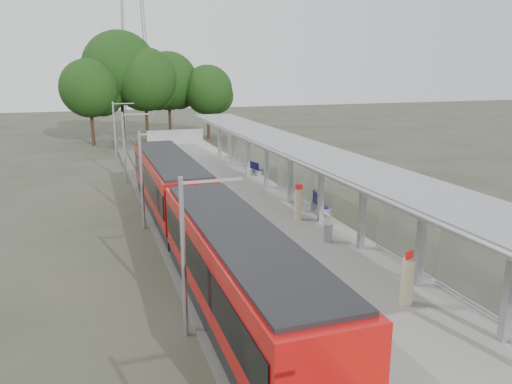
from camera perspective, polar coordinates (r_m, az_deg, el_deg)
trackbed at (r=29.55m, az=-9.39°, el=-2.93°), size 3.00×70.00×0.24m
platform at (r=30.45m, az=-1.05°, el=-1.48°), size 6.00×50.00×1.00m
tactile_strip at (r=29.66m, az=-5.75°, el=-0.95°), size 0.60×50.00×0.02m
end_fence at (r=54.10m, az=-9.21°, el=6.41°), size 6.00×0.10×1.20m
train at (r=23.17m, az=-7.01°, el=-2.63°), size 2.74×27.60×3.62m
canopy at (r=26.70m, az=4.73°, el=4.39°), size 3.27×38.00×3.66m
tree_cluster at (r=61.45m, az=-13.01°, el=12.54°), size 20.01×10.22×12.87m
catenary_masts at (r=27.68m, az=-12.77°, el=1.72°), size 2.08×48.16×5.40m
bench_mid at (r=26.99m, az=7.20°, el=-1.21°), size 0.84×1.75×1.15m
bench_far at (r=36.64m, az=-0.06°, el=2.79°), size 0.64×1.41×0.93m
info_pillar_near at (r=17.47m, az=16.91°, el=-9.71°), size 0.42×0.42×1.88m
info_pillar_far at (r=25.78m, az=4.89°, el=-1.41°), size 0.42×0.42×1.86m
litter_bin at (r=22.76m, az=8.23°, el=-4.65°), size 0.53×0.53×0.84m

